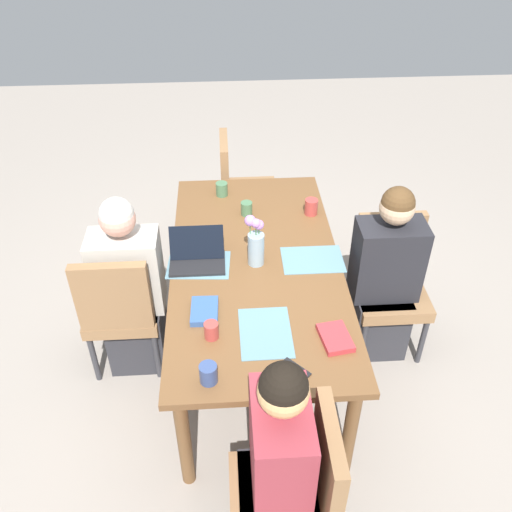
{
  "coord_description": "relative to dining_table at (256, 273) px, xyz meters",
  "views": [
    {
      "loc": [
        2.5,
        -0.16,
        2.72
      ],
      "look_at": [
        0.0,
        0.0,
        0.78
      ],
      "focal_mm": 38.39,
      "sensor_mm": 36.0,
      "label": 1
    }
  ],
  "objects": [
    {
      "name": "person_near_left_near",
      "position": [
        -0.0,
        -0.75,
        -0.13
      ],
      "size": [
        0.36,
        0.4,
        1.19
      ],
      "color": "#2D2D33",
      "rests_on": "ground_plane"
    },
    {
      "name": "ground_plane",
      "position": [
        0.0,
        0.0,
        -0.66
      ],
      "size": [
        10.0,
        10.0,
        0.0
      ],
      "primitive_type": "plane",
      "color": "gray"
    },
    {
      "name": "placemat_far_left_far",
      "position": [
        -0.01,
        0.33,
        0.08
      ],
      "size": [
        0.26,
        0.36,
        0.0
      ],
      "primitive_type": "cube",
      "rotation": [
        0.0,
        0.0,
        -1.57
      ],
      "color": "slate",
      "rests_on": "dining_table"
    },
    {
      "name": "person_head_right_left_mid",
      "position": [
        1.21,
        0.02,
        -0.13
      ],
      "size": [
        0.4,
        0.36,
        1.19
      ],
      "color": "#2D2D33",
      "rests_on": "ground_plane"
    },
    {
      "name": "coffee_mug_centre_right",
      "position": [
        0.86,
        -0.27,
        0.12
      ],
      "size": [
        0.08,
        0.08,
        0.1
      ],
      "primitive_type": "cylinder",
      "color": "#33477A",
      "rests_on": "dining_table"
    },
    {
      "name": "laptop_near_left_near",
      "position": [
        -0.02,
        -0.34,
        0.12
      ],
      "size": [
        0.22,
        0.32,
        0.2
      ],
      "color": "black",
      "rests_on": "dining_table"
    },
    {
      "name": "dining_table",
      "position": [
        0.0,
        0.0,
        0.0
      ],
      "size": [
        1.97,
        0.99,
        0.73
      ],
      "color": "brown",
      "rests_on": "ground_plane"
    },
    {
      "name": "chair_near_left_near",
      "position": [
        0.07,
        -0.81,
        -0.16
      ],
      "size": [
        0.44,
        0.44,
        0.9
      ],
      "color": "olive",
      "rests_on": "ground_plane"
    },
    {
      "name": "placemat_near_left_near",
      "position": [
        -0.0,
        -0.33,
        0.08
      ],
      "size": [
        0.28,
        0.38,
        0.0
      ],
      "primitive_type": "cube",
      "rotation": [
        0.0,
        0.0,
        1.5
      ],
      "color": "slate",
      "rests_on": "dining_table"
    },
    {
      "name": "phone_black",
      "position": [
        0.82,
        0.13,
        0.08
      ],
      "size": [
        0.16,
        0.16,
        0.01
      ],
      "primitive_type": "cube",
      "rotation": [
        0.0,
        0.0,
        0.76
      ],
      "color": "black",
      "rests_on": "dining_table"
    },
    {
      "name": "chair_head_left_right_near",
      "position": [
        -1.29,
        -0.05,
        -0.16
      ],
      "size": [
        0.44,
        0.44,
        0.9
      ],
      "color": "olive",
      "rests_on": "ground_plane"
    },
    {
      "name": "book_red_cover",
      "position": [
        0.41,
        -0.3,
        0.09
      ],
      "size": [
        0.2,
        0.15,
        0.03
      ],
      "primitive_type": "cube",
      "rotation": [
        0.0,
        0.0,
        -0.03
      ],
      "color": "#335693",
      "rests_on": "dining_table"
    },
    {
      "name": "coffee_mug_far_left",
      "position": [
        -0.52,
        -0.03,
        0.12
      ],
      "size": [
        0.07,
        0.07,
        0.09
      ],
      "primitive_type": "cylinder",
      "color": "#47704C",
      "rests_on": "dining_table"
    },
    {
      "name": "person_far_left_far",
      "position": [
        -0.01,
        0.79,
        -0.13
      ],
      "size": [
        0.36,
        0.4,
        1.19
      ],
      "color": "#2D2D33",
      "rests_on": "ground_plane"
    },
    {
      "name": "coffee_mug_near_right",
      "position": [
        -0.5,
        0.4,
        0.13
      ],
      "size": [
        0.09,
        0.09,
        0.11
      ],
      "primitive_type": "cylinder",
      "color": "#AD3D38",
      "rests_on": "dining_table"
    },
    {
      "name": "chair_far_left_far",
      "position": [
        -0.09,
        0.85,
        -0.16
      ],
      "size": [
        0.44,
        0.44,
        0.9
      ],
      "color": "olive",
      "rests_on": "ground_plane"
    },
    {
      "name": "coffee_mug_near_left",
      "position": [
        -0.77,
        -0.19,
        0.12
      ],
      "size": [
        0.08,
        0.08,
        0.09
      ],
      "primitive_type": "cylinder",
      "color": "#47704C",
      "rests_on": "dining_table"
    },
    {
      "name": "coffee_mug_centre_left",
      "position": [
        0.58,
        -0.26,
        0.12
      ],
      "size": [
        0.07,
        0.07,
        0.09
      ],
      "primitive_type": "cylinder",
      "color": "#AD3D38",
      "rests_on": "dining_table"
    },
    {
      "name": "placemat_head_right_left_mid",
      "position": [
        0.57,
        0.01,
        0.08
      ],
      "size": [
        0.36,
        0.26,
        0.0
      ],
      "primitive_type": "cube",
      "rotation": [
        0.0,
        0.0,
        3.15
      ],
      "color": "slate",
      "rests_on": "dining_table"
    },
    {
      "name": "chair_head_right_left_mid",
      "position": [
        1.27,
        0.1,
        -0.16
      ],
      "size": [
        0.44,
        0.44,
        0.9
      ],
      "color": "olive",
      "rests_on": "ground_plane"
    },
    {
      "name": "book_blue_cover",
      "position": [
        0.64,
        0.35,
        0.09
      ],
      "size": [
        0.22,
        0.17,
        0.03
      ],
      "primitive_type": "cube",
      "rotation": [
        0.0,
        0.0,
        0.16
      ],
      "color": "#B73338",
      "rests_on": "dining_table"
    },
    {
      "name": "flower_vase",
      "position": [
        -0.0,
        -0.0,
        0.22
      ],
      "size": [
        0.1,
        0.11,
        0.32
      ],
      "color": "#8EA8B7",
      "rests_on": "dining_table"
    }
  ]
}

